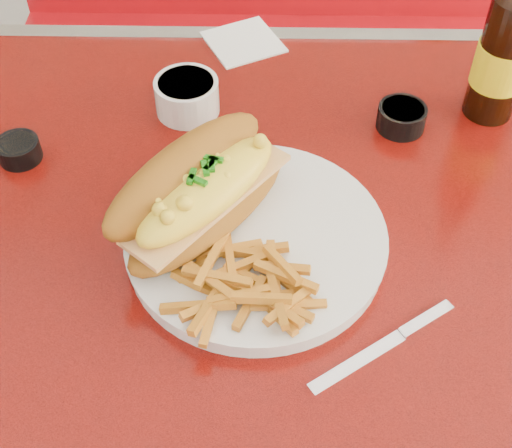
{
  "coord_description": "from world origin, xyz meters",
  "views": [
    {
      "loc": [
        -0.03,
        -0.55,
        1.4
      ],
      "look_at": [
        -0.04,
        -0.03,
        0.81
      ],
      "focal_mm": 50.0,
      "sensor_mm": 36.0,
      "label": 1
    }
  ],
  "objects_px": {
    "booth_bench_far": "(277,108)",
    "dinner_plate": "(256,240)",
    "sauce_cup_left": "(19,149)",
    "gravy_ramekin": "(187,95)",
    "sauce_cup_right": "(402,117)",
    "beer_bottle": "(506,47)",
    "mac_hoagie": "(200,191)",
    "diner_table": "(283,308)",
    "knife": "(395,338)",
    "fork": "(211,245)"
  },
  "relations": [
    {
      "from": "booth_bench_far",
      "to": "dinner_plate",
      "type": "height_order",
      "value": "booth_bench_far"
    },
    {
      "from": "gravy_ramekin",
      "to": "sauce_cup_right",
      "type": "distance_m",
      "value": 0.29
    },
    {
      "from": "mac_hoagie",
      "to": "dinner_plate",
      "type": "bearing_deg",
      "value": -72.86
    },
    {
      "from": "diner_table",
      "to": "beer_bottle",
      "type": "relative_size",
      "value": 4.48
    },
    {
      "from": "booth_bench_far",
      "to": "mac_hoagie",
      "type": "xyz_separation_m",
      "value": [
        -0.1,
        -0.81,
        0.55
      ]
    },
    {
      "from": "dinner_plate",
      "to": "mac_hoagie",
      "type": "distance_m",
      "value": 0.09
    },
    {
      "from": "fork",
      "to": "sauce_cup_right",
      "type": "height_order",
      "value": "sauce_cup_right"
    },
    {
      "from": "fork",
      "to": "diner_table",
      "type": "bearing_deg",
      "value": -86.61
    },
    {
      "from": "diner_table",
      "to": "knife",
      "type": "bearing_deg",
      "value": -53.42
    },
    {
      "from": "gravy_ramekin",
      "to": "sauce_cup_left",
      "type": "distance_m",
      "value": 0.23
    },
    {
      "from": "gravy_ramekin",
      "to": "knife",
      "type": "height_order",
      "value": "gravy_ramekin"
    },
    {
      "from": "fork",
      "to": "knife",
      "type": "height_order",
      "value": "fork"
    },
    {
      "from": "fork",
      "to": "mac_hoagie",
      "type": "bearing_deg",
      "value": -5.53
    },
    {
      "from": "diner_table",
      "to": "gravy_ramekin",
      "type": "xyz_separation_m",
      "value": [
        -0.13,
        0.22,
        0.19
      ]
    },
    {
      "from": "booth_bench_far",
      "to": "gravy_ramekin",
      "type": "distance_m",
      "value": 0.79
    },
    {
      "from": "diner_table",
      "to": "knife",
      "type": "xyz_separation_m",
      "value": [
        0.11,
        -0.15,
        0.16
      ]
    },
    {
      "from": "booth_bench_far",
      "to": "sauce_cup_left",
      "type": "bearing_deg",
      "value": -116.17
    },
    {
      "from": "diner_table",
      "to": "fork",
      "type": "bearing_deg",
      "value": -153.64
    },
    {
      "from": "booth_bench_far",
      "to": "beer_bottle",
      "type": "height_order",
      "value": "beer_bottle"
    },
    {
      "from": "dinner_plate",
      "to": "sauce_cup_left",
      "type": "relative_size",
      "value": 4.77
    },
    {
      "from": "fork",
      "to": "sauce_cup_left",
      "type": "bearing_deg",
      "value": 35.15
    },
    {
      "from": "diner_table",
      "to": "booth_bench_far",
      "type": "distance_m",
      "value": 0.87
    },
    {
      "from": "booth_bench_far",
      "to": "knife",
      "type": "bearing_deg",
      "value": -83.42
    },
    {
      "from": "dinner_plate",
      "to": "sauce_cup_right",
      "type": "bearing_deg",
      "value": 48.31
    },
    {
      "from": "booth_bench_far",
      "to": "dinner_plate",
      "type": "relative_size",
      "value": 3.51
    },
    {
      "from": "mac_hoagie",
      "to": "fork",
      "type": "bearing_deg",
      "value": -123.56
    },
    {
      "from": "sauce_cup_right",
      "to": "dinner_plate",
      "type": "bearing_deg",
      "value": -131.69
    },
    {
      "from": "knife",
      "to": "beer_bottle",
      "type": "bearing_deg",
      "value": 31.64
    },
    {
      "from": "booth_bench_far",
      "to": "gravy_ramekin",
      "type": "bearing_deg",
      "value": -102.64
    },
    {
      "from": "dinner_plate",
      "to": "gravy_ramekin",
      "type": "xyz_separation_m",
      "value": [
        -0.1,
        0.24,
        0.01
      ]
    },
    {
      "from": "diner_table",
      "to": "booth_bench_far",
      "type": "xyz_separation_m",
      "value": [
        0.0,
        0.81,
        -0.32
      ]
    },
    {
      "from": "mac_hoagie",
      "to": "booth_bench_far",
      "type": "bearing_deg",
      "value": 32.09
    },
    {
      "from": "diner_table",
      "to": "fork",
      "type": "xyz_separation_m",
      "value": [
        -0.09,
        -0.04,
        0.18
      ]
    },
    {
      "from": "diner_table",
      "to": "mac_hoagie",
      "type": "distance_m",
      "value": 0.25
    },
    {
      "from": "sauce_cup_left",
      "to": "beer_bottle",
      "type": "height_order",
      "value": "beer_bottle"
    },
    {
      "from": "sauce_cup_left",
      "to": "sauce_cup_right",
      "type": "bearing_deg",
      "value": 8.01
    },
    {
      "from": "gravy_ramekin",
      "to": "booth_bench_far",
      "type": "bearing_deg",
      "value": 77.36
    },
    {
      "from": "dinner_plate",
      "to": "diner_table",
      "type": "bearing_deg",
      "value": 37.1
    },
    {
      "from": "gravy_ramekin",
      "to": "sauce_cup_right",
      "type": "bearing_deg",
      "value": -5.83
    },
    {
      "from": "dinner_plate",
      "to": "sauce_cup_right",
      "type": "relative_size",
      "value": 4.15
    },
    {
      "from": "dinner_plate",
      "to": "fork",
      "type": "relative_size",
      "value": 2.86
    },
    {
      "from": "sauce_cup_left",
      "to": "beer_bottle",
      "type": "xyz_separation_m",
      "value": [
        0.62,
        0.11,
        0.09
      ]
    },
    {
      "from": "beer_bottle",
      "to": "gravy_ramekin",
      "type": "bearing_deg",
      "value": -179.15
    },
    {
      "from": "diner_table",
      "to": "knife",
      "type": "distance_m",
      "value": 0.25
    },
    {
      "from": "mac_hoagie",
      "to": "sauce_cup_left",
      "type": "distance_m",
      "value": 0.27
    },
    {
      "from": "knife",
      "to": "diner_table",
      "type": "bearing_deg",
      "value": 92.44
    },
    {
      "from": "dinner_plate",
      "to": "mac_hoagie",
      "type": "bearing_deg",
      "value": 158.13
    },
    {
      "from": "sauce_cup_left",
      "to": "beer_bottle",
      "type": "distance_m",
      "value": 0.63
    },
    {
      "from": "fork",
      "to": "beer_bottle",
      "type": "height_order",
      "value": "beer_bottle"
    },
    {
      "from": "fork",
      "to": "sauce_cup_left",
      "type": "distance_m",
      "value": 0.3
    }
  ]
}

